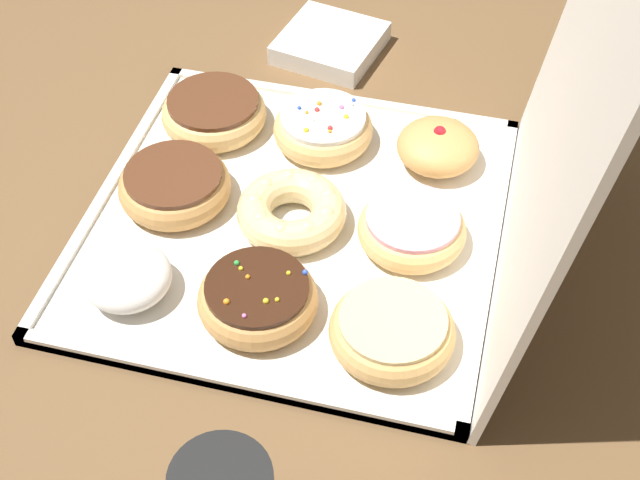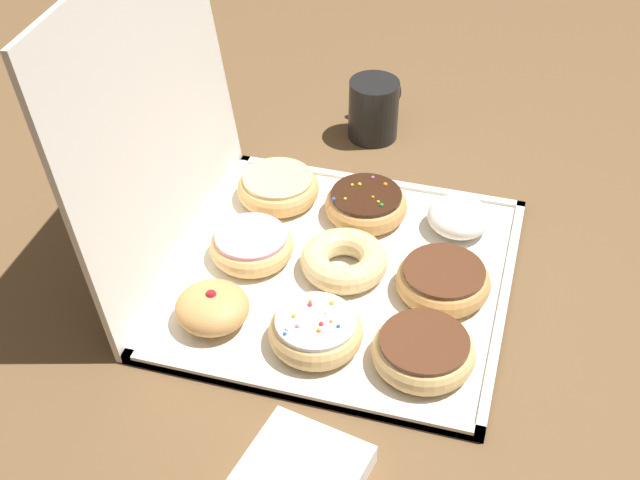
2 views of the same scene
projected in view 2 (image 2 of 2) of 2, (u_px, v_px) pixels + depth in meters
The scene contains 14 objects.
ground_plane at pixel (343, 279), 1.17m from camera, with size 3.00×3.00×0.00m, color brown.
donut_box at pixel (343, 276), 1.17m from camera, with size 0.43×0.43×0.01m.
box_lid_open at pixel (153, 121), 1.09m from camera, with size 0.43×0.41×0.01m, color silver.
chocolate_frosted_donut_0 at pixel (424, 351), 1.03m from camera, with size 0.12×0.12×0.04m.
chocolate_frosted_donut_1 at pixel (443, 280), 1.12m from camera, with size 0.12×0.12×0.04m.
powdered_filled_donut_2 at pixel (459, 217), 1.22m from camera, with size 0.09×0.09×0.04m.
sprinkle_donut_3 at pixel (313, 331), 1.05m from camera, with size 0.11×0.11×0.04m.
cruller_donut_4 at pixel (344, 260), 1.15m from camera, with size 0.11×0.11×0.04m.
sprinkle_donut_5 at pixel (363, 204), 1.24m from camera, with size 0.12×0.12×0.04m.
jelly_filled_donut_6 at pixel (212, 308), 1.08m from camera, with size 0.09×0.09×0.05m.
pink_frosted_donut_7 at pixel (251, 245), 1.18m from camera, with size 0.11×0.11×0.04m.
glazed_ring_donut_8 at pixel (278, 187), 1.27m from camera, with size 0.12×0.12×0.04m.
coffee_mug at pixel (374, 107), 1.40m from camera, with size 0.10×0.08×0.10m.
napkin_stack at pixel (301, 475), 0.92m from camera, with size 0.12×0.12×0.03m, color white.
Camera 2 is at (-0.84, -0.21, 0.79)m, focal length 50.11 mm.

